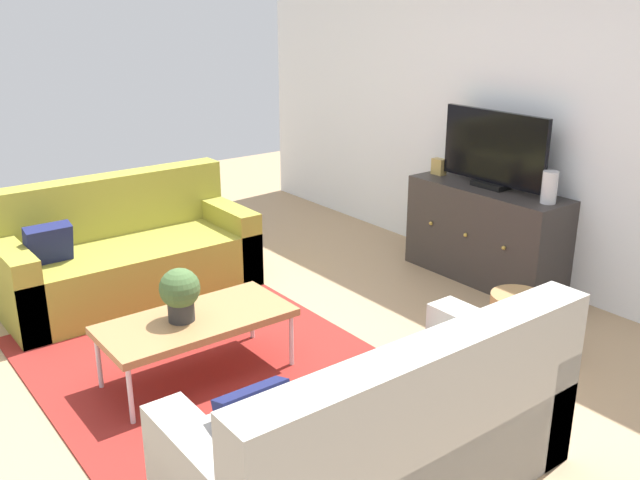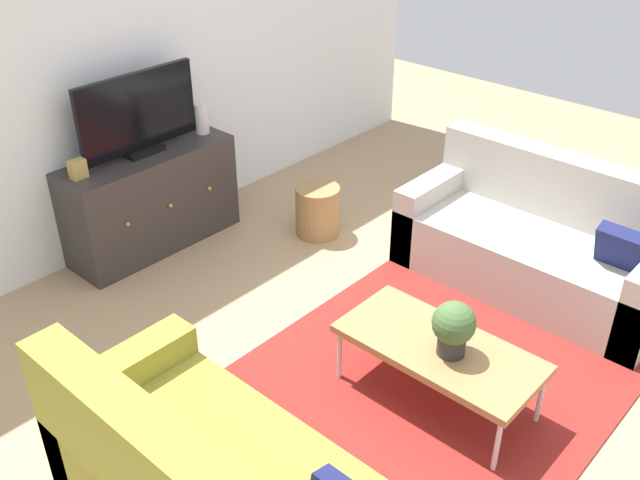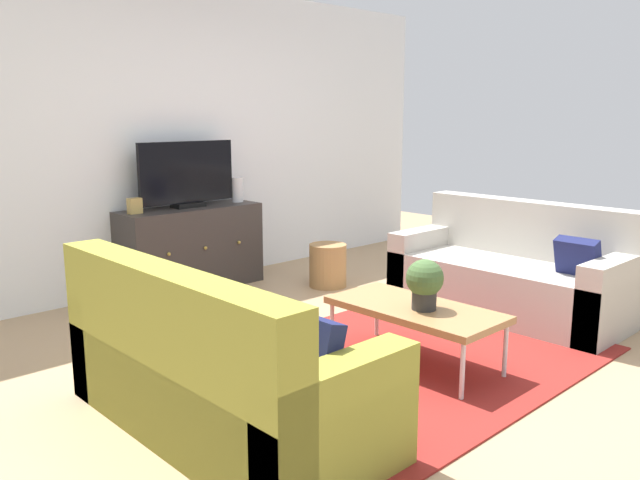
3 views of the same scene
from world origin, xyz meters
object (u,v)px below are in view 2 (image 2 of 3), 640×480
Objects in this scene: glass_vase at (201,118)px; couch_right_side at (540,245)px; coffee_table at (439,349)px; wicker_basket at (318,211)px; flat_screen_tv at (138,114)px; potted_plant at (453,327)px; mantel_clock at (78,169)px; tv_console at (151,200)px.

couch_right_side is at bearing -68.39° from glass_vase.
wicker_basket is (0.93, 1.72, -0.16)m from coffee_table.
flat_screen_tv is 2.38× the size of wicker_basket.
potted_plant is at bearing -117.63° from wicker_basket.
coffee_table is 4.78× the size of glass_vase.
mantel_clock is at bearing 101.36° from potted_plant.
mantel_clock reaches higher than coffee_table.
wicker_basket is at bearing -40.51° from tv_console.
couch_right_side is at bearing 5.82° from coffee_table.
coffee_table is 1.17× the size of flat_screen_tv.
glass_vase reaches higher than couch_right_side.
flat_screen_tv is at bearing 177.83° from glass_vase.
coffee_table is 2.63m from flat_screen_tv.
flat_screen_tv reaches higher than couch_right_side.
potted_plant reaches higher than coffee_table.
couch_right_side is 2.79m from tv_console.
glass_vase reaches higher than coffee_table.
wicker_basket is at bearing 108.62° from couch_right_side.
mantel_clock is at bearing 180.00° from glass_vase.
tv_console is at bearing 121.72° from couch_right_side.
couch_right_side is 1.92× the size of flat_screen_tv.
couch_right_side is 1.51m from potted_plant.
glass_vase is at bearing 0.00° from tv_console.
flat_screen_tv is (-1.47, 2.39, 0.74)m from couch_right_side.
mantel_clock is at bearing 180.00° from tv_console.
tv_console is at bearing -0.00° from mantel_clock.
wicker_basket is (0.94, -0.82, -0.83)m from flat_screen_tv.
flat_screen_tv is (-0.01, 2.54, 0.67)m from coffee_table.
mantel_clock is at bearing 102.07° from coffee_table.
flat_screen_tv is 0.57m from mantel_clock.
couch_right_side is at bearing -58.49° from flat_screen_tv.
flat_screen_tv is 4.08× the size of glass_vase.
tv_console is at bearing -180.00° from glass_vase.
tv_console is (-1.47, 2.37, 0.08)m from couch_right_side.
potted_plant is 2.61m from tv_console.
coffee_table is 2.62m from mantel_clock.
potted_plant is 2.39× the size of mantel_clock.
tv_console is 5.65× the size of glass_vase.
mantel_clock is 0.33× the size of wicker_basket.
coffee_table is at bearing 78.04° from potted_plant.
coffee_table is at bearing -174.18° from couch_right_side.
coffee_table is at bearing -101.53° from glass_vase.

